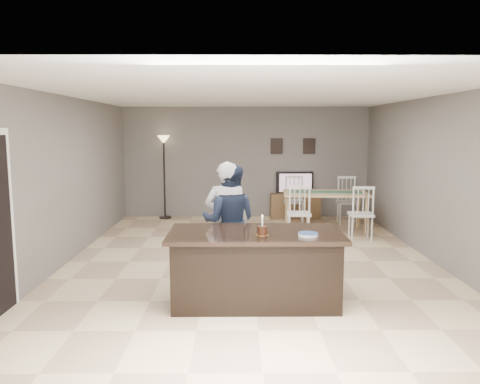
{
  "coord_description": "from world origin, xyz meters",
  "views": [
    {
      "loc": [
        -0.23,
        -7.48,
        2.17
      ],
      "look_at": [
        -0.18,
        -0.3,
        1.2
      ],
      "focal_mm": 35.0,
      "sensor_mm": 36.0,
      "label": 1
    }
  ],
  "objects_px": {
    "birthday_cake": "(262,230)",
    "dining_table": "(325,199)",
    "woman": "(227,221)",
    "plate_stack": "(308,234)",
    "floor_lamp": "(164,154)",
    "kitchen_island": "(255,267)",
    "television": "(295,183)",
    "tv_console": "(295,206)",
    "man": "(229,222)"
  },
  "relations": [
    {
      "from": "birthday_cake",
      "to": "dining_table",
      "type": "relative_size",
      "value": 0.12
    },
    {
      "from": "dining_table",
      "to": "woman",
      "type": "bearing_deg",
      "value": -118.16
    },
    {
      "from": "plate_stack",
      "to": "floor_lamp",
      "type": "xyz_separation_m",
      "value": [
        -2.6,
        5.82,
        0.64
      ]
    },
    {
      "from": "kitchen_island",
      "to": "birthday_cake",
      "type": "relative_size",
      "value": 8.8
    },
    {
      "from": "television",
      "to": "tv_console",
      "type": "bearing_deg",
      "value": 90.0
    },
    {
      "from": "kitchen_island",
      "to": "woman",
      "type": "distance_m",
      "value": 1.07
    },
    {
      "from": "tv_console",
      "to": "plate_stack",
      "type": "xyz_separation_m",
      "value": [
        -0.58,
        -5.8,
        0.62
      ]
    },
    {
      "from": "tv_console",
      "to": "kitchen_island",
      "type": "bearing_deg",
      "value": -102.16
    },
    {
      "from": "woman",
      "to": "kitchen_island",
      "type": "bearing_deg",
      "value": 111.86
    },
    {
      "from": "plate_stack",
      "to": "floor_lamp",
      "type": "relative_size",
      "value": 0.12
    },
    {
      "from": "tv_console",
      "to": "woman",
      "type": "distance_m",
      "value": 4.95
    },
    {
      "from": "plate_stack",
      "to": "television",
      "type": "bearing_deg",
      "value": 84.38
    },
    {
      "from": "kitchen_island",
      "to": "woman",
      "type": "height_order",
      "value": "woman"
    },
    {
      "from": "birthday_cake",
      "to": "man",
      "type": "bearing_deg",
      "value": 110.28
    },
    {
      "from": "kitchen_island",
      "to": "plate_stack",
      "type": "relative_size",
      "value": 8.86
    },
    {
      "from": "woman",
      "to": "man",
      "type": "height_order",
      "value": "woman"
    },
    {
      "from": "dining_table",
      "to": "floor_lamp",
      "type": "bearing_deg",
      "value": 162.6
    },
    {
      "from": "man",
      "to": "plate_stack",
      "type": "distance_m",
      "value": 1.52
    },
    {
      "from": "woman",
      "to": "plate_stack",
      "type": "xyz_separation_m",
      "value": [
        0.99,
        -1.15,
        0.06
      ]
    },
    {
      "from": "dining_table",
      "to": "floor_lamp",
      "type": "distance_m",
      "value": 4.0
    },
    {
      "from": "woman",
      "to": "man",
      "type": "xyz_separation_m",
      "value": [
        0.03,
        0.03,
        -0.02
      ]
    },
    {
      "from": "woman",
      "to": "birthday_cake",
      "type": "height_order",
      "value": "woman"
    },
    {
      "from": "man",
      "to": "floor_lamp",
      "type": "distance_m",
      "value": 4.98
    },
    {
      "from": "kitchen_island",
      "to": "man",
      "type": "xyz_separation_m",
      "value": [
        -0.34,
        0.95,
        0.38
      ]
    },
    {
      "from": "woman",
      "to": "man",
      "type": "relative_size",
      "value": 1.02
    },
    {
      "from": "dining_table",
      "to": "television",
      "type": "bearing_deg",
      "value": 111.39
    },
    {
      "from": "tv_console",
      "to": "birthday_cake",
      "type": "distance_m",
      "value": 5.9
    },
    {
      "from": "woman",
      "to": "dining_table",
      "type": "distance_m",
      "value": 3.85
    },
    {
      "from": "tv_console",
      "to": "birthday_cake",
      "type": "height_order",
      "value": "birthday_cake"
    },
    {
      "from": "birthday_cake",
      "to": "tv_console",
      "type": "bearing_deg",
      "value": 78.94
    },
    {
      "from": "dining_table",
      "to": "birthday_cake",
      "type": "bearing_deg",
      "value": -106.19
    },
    {
      "from": "birthday_cake",
      "to": "floor_lamp",
      "type": "xyz_separation_m",
      "value": [
        -2.06,
        5.77,
        0.6
      ]
    },
    {
      "from": "birthday_cake",
      "to": "plate_stack",
      "type": "bearing_deg",
      "value": -5.71
    },
    {
      "from": "birthday_cake",
      "to": "floor_lamp",
      "type": "relative_size",
      "value": 0.12
    },
    {
      "from": "tv_console",
      "to": "man",
      "type": "relative_size",
      "value": 0.72
    },
    {
      "from": "television",
      "to": "man",
      "type": "bearing_deg",
      "value": 71.84
    },
    {
      "from": "kitchen_island",
      "to": "television",
      "type": "relative_size",
      "value": 2.35
    },
    {
      "from": "tv_console",
      "to": "floor_lamp",
      "type": "xyz_separation_m",
      "value": [
        -3.18,
        0.02,
        1.26
      ]
    },
    {
      "from": "floor_lamp",
      "to": "television",
      "type": "bearing_deg",
      "value": 0.9
    },
    {
      "from": "tv_console",
      "to": "man",
      "type": "bearing_deg",
      "value": -108.42
    },
    {
      "from": "kitchen_island",
      "to": "floor_lamp",
      "type": "bearing_deg",
      "value": 109.5
    },
    {
      "from": "kitchen_island",
      "to": "television",
      "type": "height_order",
      "value": "television"
    },
    {
      "from": "birthday_cake",
      "to": "dining_table",
      "type": "distance_m",
      "value": 4.64
    },
    {
      "from": "kitchen_island",
      "to": "dining_table",
      "type": "height_order",
      "value": "dining_table"
    },
    {
      "from": "floor_lamp",
      "to": "plate_stack",
      "type": "bearing_deg",
      "value": -65.94
    },
    {
      "from": "television",
      "to": "man",
      "type": "distance_m",
      "value": 4.94
    },
    {
      "from": "tv_console",
      "to": "television",
      "type": "height_order",
      "value": "television"
    },
    {
      "from": "woman",
      "to": "dining_table",
      "type": "xyz_separation_m",
      "value": [
        2.04,
        3.26,
        -0.17
      ]
    },
    {
      "from": "plate_stack",
      "to": "floor_lamp",
      "type": "height_order",
      "value": "floor_lamp"
    },
    {
      "from": "tv_console",
      "to": "floor_lamp",
      "type": "height_order",
      "value": "floor_lamp"
    }
  ]
}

